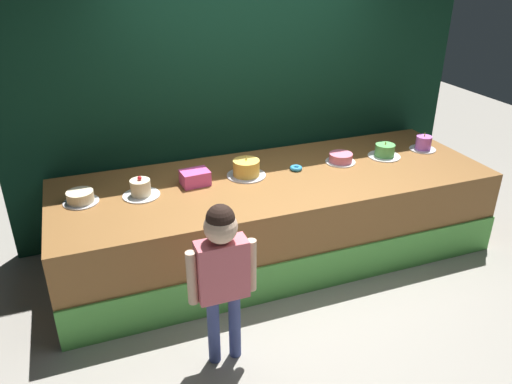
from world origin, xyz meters
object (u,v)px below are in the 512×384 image
Objects in this scene: child_figure at (222,265)px; cake_left at (141,189)px; cake_right at (385,151)px; cake_far_left at (80,197)px; cake_center_right at (341,158)px; cake_far_right at (423,144)px; pink_box at (195,178)px; cake_center_left at (246,169)px; donut at (296,168)px.

child_figure is 1.24m from cake_left.
cake_left is 2.36m from cake_right.
child_figure is 4.33× the size of cake_far_left.
cake_center_right is 0.94m from cake_far_right.
cake_center_right is (1.56, 1.24, 0.04)m from child_figure.
pink_box is 0.90× the size of cake_far_right.
cake_far_right is at bearing 1.05° from cake_left.
cake_center_left is at bearing 4.35° from cake_left.
cake_far_left is 2.83m from cake_right.
cake_left is (0.47, -0.05, 0.02)m from cake_far_left.
cake_left is at bearing 105.30° from child_figure.
pink_box is 0.48m from cake_left.
cake_center_left reaches higher than donut.
cake_far_left is (-1.89, 0.01, 0.03)m from donut.
pink_box is 1.41m from cake_center_right.
child_figure is 2.80m from cake_far_right.
child_figure reaches higher than donut.
cake_right is at bearing -0.42° from cake_far_left.
cake_far_right is at bearing 2.97° from cake_right.
cake_right is (2.83, -0.02, 0.01)m from cake_far_left.
pink_box reaches higher than donut.
child_figure is 10.69× the size of donut.
pink_box is 1.89m from cake_right.
child_figure is 3.98× the size of cake_left.
cake_center_right is at bearing 1.94° from donut.
child_figure is at bearing -74.70° from cake_left.
cake_left is 1.17× the size of cake_far_right.
cake_right reaches higher than pink_box.
cake_center_right is at bearing 1.53° from cake_left.
cake_right is (2.36, 0.03, -0.01)m from cake_left.
cake_center_left is (0.62, 1.26, 0.06)m from child_figure.
cake_right reaches higher than donut.
cake_far_left is 0.89× the size of cake_right.
cake_right reaches higher than cake_center_right.
child_figure is at bearing -153.57° from cake_far_right.
cake_far_right is (3.30, 0.00, 0.02)m from cake_far_left.
cake_center_left is 1.42m from cake_right.
cake_far_right is (0.47, 0.02, 0.01)m from cake_right.
cake_right is at bearing -177.03° from cake_far_right.
cake_left is (-0.47, -0.06, -0.00)m from pink_box.
cake_center_left reaches higher than cake_left.
cake_far_right reaches higher than cake_center_right.
donut is at bearing -0.41° from cake_far_left.
cake_center_left is at bearing 1.39° from pink_box.
cake_far_right is (2.50, 1.24, 0.06)m from child_figure.
cake_left is (-1.41, -0.03, 0.04)m from donut.
donut is 0.40× the size of cake_center_right.
cake_far_left is at bearing 179.58° from cake_right.
donut is 0.48m from cake_center_left.
cake_far_left is at bearing -179.03° from cake_center_left.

